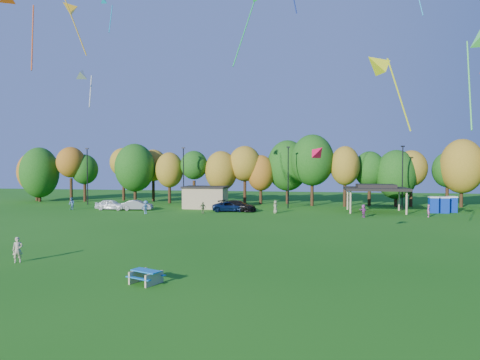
% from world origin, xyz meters
% --- Properties ---
extents(ground, '(160.00, 160.00, 0.00)m').
position_xyz_m(ground, '(0.00, 0.00, 0.00)').
color(ground, '#19600F').
rests_on(ground, ground).
extents(tree_line, '(93.57, 10.55, 11.15)m').
position_xyz_m(tree_line, '(-1.03, 45.51, 5.91)').
color(tree_line, black).
rests_on(tree_line, ground).
extents(lamp_posts, '(64.50, 0.25, 9.09)m').
position_xyz_m(lamp_posts, '(2.00, 40.00, 4.90)').
color(lamp_posts, black).
rests_on(lamp_posts, ground).
extents(utility_building, '(6.30, 4.30, 3.25)m').
position_xyz_m(utility_building, '(-10.00, 38.00, 1.64)').
color(utility_building, tan).
rests_on(utility_building, ground).
extents(pavilion, '(8.20, 6.20, 3.77)m').
position_xyz_m(pavilion, '(14.00, 37.00, 3.23)').
color(pavilion, tan).
rests_on(pavilion, ground).
extents(porta_potties, '(3.75, 2.20, 2.18)m').
position_xyz_m(porta_potties, '(22.77, 37.64, 1.10)').
color(porta_potties, '#0C2E9D').
rests_on(porta_potties, ground).
extents(picnic_table, '(2.04, 1.88, 0.71)m').
position_xyz_m(picnic_table, '(-3.02, -1.48, 0.42)').
color(picnic_table, tan).
rests_on(picnic_table, ground).
extents(kite_flyer, '(0.73, 0.66, 1.66)m').
position_xyz_m(kite_flyer, '(-13.20, 1.74, 0.83)').
color(kite_flyer, '#BEA98E').
rests_on(kite_flyer, ground).
extents(car_a, '(4.44, 1.82, 1.51)m').
position_xyz_m(car_a, '(-22.58, 33.31, 0.75)').
color(car_a, white).
rests_on(car_a, ground).
extents(car_b, '(4.44, 2.06, 1.41)m').
position_xyz_m(car_b, '(-18.78, 33.65, 0.70)').
color(car_b, gray).
rests_on(car_b, ground).
extents(car_c, '(5.11, 3.13, 1.32)m').
position_xyz_m(car_c, '(-5.62, 34.16, 0.66)').
color(car_c, '#0A1B41').
rests_on(car_c, ground).
extents(car_d, '(5.59, 3.23, 1.52)m').
position_xyz_m(car_d, '(-4.55, 34.50, 0.76)').
color(car_d, black).
rests_on(car_d, ground).
extents(far_person_0, '(0.76, 0.95, 1.68)m').
position_xyz_m(far_person_0, '(0.76, 33.21, 0.84)').
color(far_person_0, '#7B855B').
rests_on(far_person_0, ground).
extents(far_person_1, '(1.17, 1.28, 1.72)m').
position_xyz_m(far_person_1, '(-15.84, 29.55, 0.86)').
color(far_person_1, '#5583BC').
rests_on(far_person_1, ground).
extents(far_person_2, '(0.91, 0.89, 1.54)m').
position_xyz_m(far_person_2, '(-8.60, 31.21, 0.77)').
color(far_person_2, '#687749').
rests_on(far_person_2, ground).
extents(far_person_3, '(0.39, 0.57, 1.53)m').
position_xyz_m(far_person_3, '(19.60, 32.29, 0.77)').
color(far_person_3, '#C45CA1').
rests_on(far_person_3, ground).
extents(far_person_4, '(1.03, 0.93, 1.75)m').
position_xyz_m(far_person_4, '(-28.23, 32.55, 0.88)').
color(far_person_4, teal).
rests_on(far_person_4, ground).
extents(far_person_5, '(1.00, 1.54, 1.59)m').
position_xyz_m(far_person_5, '(11.73, 30.60, 0.79)').
color(far_person_5, '#943D8B').
rests_on(far_person_5, ground).
extents(kite_2, '(1.40, 2.21, 3.46)m').
position_xyz_m(kite_2, '(-13.09, 9.68, 13.90)').
color(kite_2, '#BABABA').
extents(kite_3, '(1.63, 1.64, 1.34)m').
position_xyz_m(kite_3, '(6.13, 7.46, 7.32)').
color(kite_3, red).
extents(kite_5, '(3.08, 2.34, 5.46)m').
position_xyz_m(kite_5, '(-16.41, 13.18, 20.78)').
color(kite_5, gold).
extents(kite_14, '(1.04, 2.55, 4.28)m').
position_xyz_m(kite_14, '(-19.25, 25.66, 26.10)').
color(kite_14, '#0D9BC4').
extents(kite_15, '(3.51, 2.16, 5.66)m').
position_xyz_m(kite_15, '(9.90, 7.01, 13.17)').
color(kite_15, yellow).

